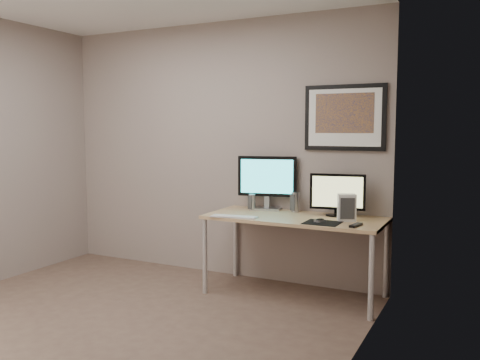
% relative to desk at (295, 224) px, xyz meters
% --- Properties ---
extents(floor, '(3.60, 3.60, 0.00)m').
position_rel_desk_xyz_m(floor, '(-1.00, -1.35, -0.66)').
color(floor, brown).
rests_on(floor, ground).
extents(room, '(3.60, 3.60, 3.60)m').
position_rel_desk_xyz_m(room, '(-1.00, -0.90, 0.98)').
color(room, white).
rests_on(room, ground).
extents(desk, '(1.60, 0.70, 0.73)m').
position_rel_desk_xyz_m(desk, '(0.00, 0.00, 0.00)').
color(desk, '#A97E51').
rests_on(desk, floor).
extents(framed_art, '(0.75, 0.04, 0.60)m').
position_rel_desk_xyz_m(framed_art, '(0.35, 0.33, 0.96)').
color(framed_art, black).
rests_on(framed_art, room).
extents(monitor_large, '(0.57, 0.24, 0.52)m').
position_rel_desk_xyz_m(monitor_large, '(-0.38, 0.25, 0.36)').
color(monitor_large, '#A4A4A8').
rests_on(monitor_large, desk).
extents(monitor_tv, '(0.49, 0.15, 0.39)m').
position_rel_desk_xyz_m(monitor_tv, '(0.34, 0.17, 0.27)').
color(monitor_tv, black).
rests_on(monitor_tv, desk).
extents(speaker_left, '(0.08, 0.08, 0.16)m').
position_rel_desk_xyz_m(speaker_left, '(-0.49, 0.15, 0.14)').
color(speaker_left, '#A4A4A8').
rests_on(speaker_left, desk).
extents(speaker_right, '(0.10, 0.10, 0.19)m').
position_rel_desk_xyz_m(speaker_right, '(-0.09, 0.24, 0.16)').
color(speaker_right, '#A4A4A8').
rests_on(speaker_right, desk).
extents(keyboard, '(0.44, 0.17, 0.01)m').
position_rel_desk_xyz_m(keyboard, '(-0.47, -0.28, 0.07)').
color(keyboard, silver).
rests_on(keyboard, desk).
extents(mousepad, '(0.29, 0.26, 0.00)m').
position_rel_desk_xyz_m(mousepad, '(0.32, -0.19, 0.07)').
color(mousepad, black).
rests_on(mousepad, desk).
extents(mouse, '(0.09, 0.11, 0.03)m').
position_rel_desk_xyz_m(mouse, '(0.29, -0.17, 0.09)').
color(mouse, black).
rests_on(mouse, mousepad).
extents(remote, '(0.07, 0.19, 0.02)m').
position_rel_desk_xyz_m(remote, '(0.61, -0.21, 0.08)').
color(remote, black).
rests_on(remote, desk).
extents(fan_unit, '(0.18, 0.16, 0.23)m').
position_rel_desk_xyz_m(fan_unit, '(0.47, -0.01, 0.18)').
color(fan_unit, silver).
rests_on(fan_unit, desk).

